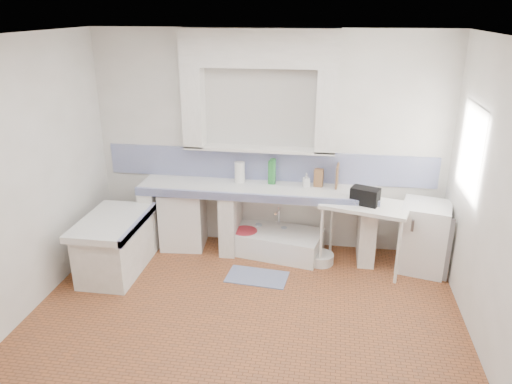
# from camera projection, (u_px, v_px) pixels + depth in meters

# --- Properties ---
(floor) EXTENTS (4.50, 4.50, 0.00)m
(floor) POSITION_uv_depth(u_px,v_px,m) (241.00, 329.00, 4.89)
(floor) COLOR #95502B
(floor) RESTS_ON ground
(ceiling) EXTENTS (4.50, 4.50, 0.00)m
(ceiling) POSITION_uv_depth(u_px,v_px,m) (237.00, 37.00, 3.89)
(ceiling) COLOR white
(ceiling) RESTS_ON ground
(wall_back) EXTENTS (4.50, 0.00, 4.50)m
(wall_back) POSITION_uv_depth(u_px,v_px,m) (268.00, 143.00, 6.24)
(wall_back) COLOR white
(wall_back) RESTS_ON ground
(wall_front) EXTENTS (4.50, 0.00, 4.50)m
(wall_front) POSITION_uv_depth(u_px,v_px,m) (167.00, 340.00, 2.54)
(wall_front) COLOR white
(wall_front) RESTS_ON ground
(wall_left) EXTENTS (0.00, 4.50, 4.50)m
(wall_left) POSITION_uv_depth(u_px,v_px,m) (10.00, 187.00, 4.72)
(wall_left) COLOR white
(wall_left) RESTS_ON ground
(wall_right) EXTENTS (0.00, 4.50, 4.50)m
(wall_right) POSITION_uv_depth(u_px,v_px,m) (504.00, 215.00, 4.06)
(wall_right) COLOR white
(wall_right) RESTS_ON ground
(alcove_mass) EXTENTS (1.90, 0.25, 0.45)m
(alcove_mass) POSITION_uv_depth(u_px,v_px,m) (259.00, 48.00, 5.72)
(alcove_mass) COLOR white
(alcove_mass) RESTS_ON ground
(window_frame) EXTENTS (0.35, 0.86, 1.06)m
(window_frame) POSITION_uv_depth(u_px,v_px,m) (489.00, 153.00, 5.07)
(window_frame) COLOR #371F11
(window_frame) RESTS_ON ground
(lace_valance) EXTENTS (0.01, 0.84, 0.24)m
(lace_valance) POSITION_uv_depth(u_px,v_px,m) (480.00, 117.00, 4.96)
(lace_valance) COLOR white
(lace_valance) RESTS_ON ground
(counter_slab) EXTENTS (3.00, 0.60, 0.08)m
(counter_slab) POSITION_uv_depth(u_px,v_px,m) (257.00, 190.00, 6.17)
(counter_slab) COLOR white
(counter_slab) RESTS_ON ground
(counter_lip) EXTENTS (3.00, 0.04, 0.10)m
(counter_lip) POSITION_uv_depth(u_px,v_px,m) (253.00, 198.00, 5.91)
(counter_lip) COLOR navy
(counter_lip) RESTS_ON ground
(counter_pier_left) EXTENTS (0.20, 0.55, 0.82)m
(counter_pier_left) POSITION_uv_depth(u_px,v_px,m) (154.00, 216.00, 6.53)
(counter_pier_left) COLOR white
(counter_pier_left) RESTS_ON ground
(counter_pier_mid) EXTENTS (0.20, 0.55, 0.82)m
(counter_pier_mid) POSITION_uv_depth(u_px,v_px,m) (230.00, 221.00, 6.38)
(counter_pier_mid) COLOR white
(counter_pier_mid) RESTS_ON ground
(counter_pier_right) EXTENTS (0.20, 0.55, 0.82)m
(counter_pier_right) POSITION_uv_depth(u_px,v_px,m) (367.00, 229.00, 6.12)
(counter_pier_right) COLOR white
(counter_pier_right) RESTS_ON ground
(peninsula_top) EXTENTS (0.70, 1.10, 0.08)m
(peninsula_top) POSITION_uv_depth(u_px,v_px,m) (112.00, 222.00, 5.73)
(peninsula_top) COLOR white
(peninsula_top) RESTS_ON ground
(peninsula_base) EXTENTS (0.60, 1.00, 0.62)m
(peninsula_base) POSITION_uv_depth(u_px,v_px,m) (115.00, 249.00, 5.86)
(peninsula_base) COLOR white
(peninsula_base) RESTS_ON ground
(peninsula_lip) EXTENTS (0.04, 1.10, 0.10)m
(peninsula_lip) POSITION_uv_depth(u_px,v_px,m) (139.00, 224.00, 5.68)
(peninsula_lip) COLOR navy
(peninsula_lip) RESTS_ON ground
(backsplash) EXTENTS (4.27, 0.03, 0.40)m
(backsplash) POSITION_uv_depth(u_px,v_px,m) (268.00, 165.00, 6.33)
(backsplash) COLOR navy
(backsplash) RESTS_ON ground
(stove) EXTENTS (0.60, 0.58, 0.79)m
(stove) POSITION_uv_depth(u_px,v_px,m) (183.00, 218.00, 6.50)
(stove) COLOR white
(stove) RESTS_ON ground
(sink) EXTENTS (1.24, 0.83, 0.27)m
(sink) POSITION_uv_depth(u_px,v_px,m) (277.00, 243.00, 6.38)
(sink) COLOR white
(sink) RESTS_ON ground
(side_table) EXTENTS (1.12, 0.80, 0.04)m
(side_table) POSITION_uv_depth(u_px,v_px,m) (363.00, 235.00, 5.94)
(side_table) COLOR white
(side_table) RESTS_ON ground
(fridge) EXTENTS (0.66, 0.66, 0.84)m
(fridge) POSITION_uv_depth(u_px,v_px,m) (423.00, 237.00, 5.90)
(fridge) COLOR white
(fridge) RESTS_ON ground
(bucket_red) EXTENTS (0.40, 0.40, 0.30)m
(bucket_red) POSITION_uv_depth(u_px,v_px,m) (245.00, 241.00, 6.39)
(bucket_red) COLOR #B62433
(bucket_red) RESTS_ON ground
(bucket_orange) EXTENTS (0.37, 0.37, 0.30)m
(bucket_orange) POSITION_uv_depth(u_px,v_px,m) (270.00, 246.00, 6.27)
(bucket_orange) COLOR #DA5E30
(bucket_orange) RESTS_ON ground
(bucket_blue) EXTENTS (0.32, 0.32, 0.30)m
(bucket_blue) POSITION_uv_depth(u_px,v_px,m) (297.00, 248.00, 6.22)
(bucket_blue) COLOR blue
(bucket_blue) RESTS_ON ground
(basin_white) EXTENTS (0.39, 0.39, 0.13)m
(basin_white) POSITION_uv_depth(u_px,v_px,m) (321.00, 258.00, 6.14)
(basin_white) COLOR white
(basin_white) RESTS_ON ground
(water_bottle_a) EXTENTS (0.10, 0.10, 0.32)m
(water_bottle_a) POSITION_uv_depth(u_px,v_px,m) (259.00, 235.00, 6.54)
(water_bottle_a) COLOR silver
(water_bottle_a) RESTS_ON ground
(water_bottle_b) EXTENTS (0.09, 0.09, 0.31)m
(water_bottle_b) POSITION_uv_depth(u_px,v_px,m) (284.00, 238.00, 6.47)
(water_bottle_b) COLOR silver
(water_bottle_b) RESTS_ON ground
(black_bag) EXTENTS (0.37, 0.29, 0.20)m
(black_bag) POSITION_uv_depth(u_px,v_px,m) (365.00, 196.00, 5.73)
(black_bag) COLOR black
(black_bag) RESTS_ON side_table
(green_bottle_a) EXTENTS (0.08, 0.08, 0.33)m
(green_bottle_a) POSITION_uv_depth(u_px,v_px,m) (273.00, 171.00, 6.20)
(green_bottle_a) COLOR #297F36
(green_bottle_a) RESTS_ON counter_slab
(green_bottle_b) EXTENTS (0.07, 0.07, 0.30)m
(green_bottle_b) POSITION_uv_depth(u_px,v_px,m) (271.00, 172.00, 6.21)
(green_bottle_b) COLOR #297F36
(green_bottle_b) RESTS_ON counter_slab
(knife_block) EXTENTS (0.12, 0.10, 0.22)m
(knife_block) POSITION_uv_depth(u_px,v_px,m) (319.00, 178.00, 6.14)
(knife_block) COLOR olive
(knife_block) RESTS_ON counter_slab
(cutting_board) EXTENTS (0.04, 0.21, 0.29)m
(cutting_board) POSITION_uv_depth(u_px,v_px,m) (337.00, 176.00, 6.09)
(cutting_board) COLOR olive
(cutting_board) RESTS_ON counter_slab
(paper_towel) EXTENTS (0.17, 0.17, 0.27)m
(paper_towel) POSITION_uv_depth(u_px,v_px,m) (240.00, 172.00, 6.28)
(paper_towel) COLOR white
(paper_towel) RESTS_ON counter_slab
(soap_bottle) EXTENTS (0.10, 0.10, 0.18)m
(soap_bottle) POSITION_uv_depth(u_px,v_px,m) (306.00, 180.00, 6.12)
(soap_bottle) COLOR white
(soap_bottle) RESTS_ON counter_slab
(rug) EXTENTS (0.75, 0.47, 0.01)m
(rug) POSITION_uv_depth(u_px,v_px,m) (257.00, 277.00, 5.83)
(rug) COLOR navy
(rug) RESTS_ON ground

